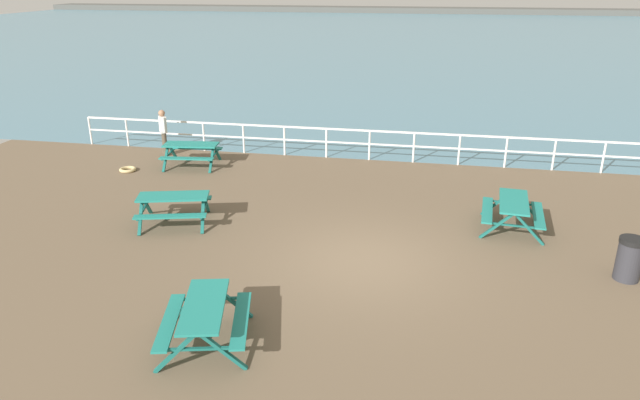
# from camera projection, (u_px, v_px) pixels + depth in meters

# --- Properties ---
(ground_plane) EXTENTS (30.00, 24.00, 0.20)m
(ground_plane) POSITION_uv_depth(u_px,v_px,m) (364.00, 265.00, 13.21)
(ground_plane) COLOR brown
(sea_band) EXTENTS (142.00, 90.00, 0.01)m
(sea_band) POSITION_uv_depth(u_px,v_px,m) (424.00, 37.00, 61.44)
(sea_band) COLOR teal
(sea_band) RESTS_ON ground
(distant_shoreline) EXTENTS (142.00, 6.00, 1.80)m
(distant_shoreline) POSITION_uv_depth(u_px,v_px,m) (430.00, 13.00, 100.78)
(distant_shoreline) COLOR #4C4C47
(distant_shoreline) RESTS_ON ground
(seaward_railing) EXTENTS (23.07, 0.07, 1.08)m
(seaward_railing) POSITION_uv_depth(u_px,v_px,m) (392.00, 141.00, 19.99)
(seaward_railing) COLOR white
(seaward_railing) RESTS_ON ground
(picnic_table_near_left) EXTENTS (2.13, 1.92, 0.80)m
(picnic_table_near_left) POSITION_uv_depth(u_px,v_px,m) (174.00, 202.00, 14.97)
(picnic_table_near_left) COLOR #1E7A70
(picnic_table_near_left) RESTS_ON ground
(picnic_table_near_right) EXTENTS (1.97, 1.73, 0.80)m
(picnic_table_near_right) POSITION_uv_depth(u_px,v_px,m) (191.00, 149.00, 19.54)
(picnic_table_near_right) COLOR #1E7A70
(picnic_table_near_right) RESTS_ON ground
(picnic_table_mid_centre) EXTENTS (1.69, 1.93, 0.80)m
(picnic_table_mid_centre) POSITION_uv_depth(u_px,v_px,m) (513.00, 208.00, 14.63)
(picnic_table_mid_centre) COLOR #1E7A70
(picnic_table_mid_centre) RESTS_ON ground
(picnic_table_far_left) EXTENTS (1.89, 2.11, 0.80)m
(picnic_table_far_left) POSITION_uv_depth(u_px,v_px,m) (205.00, 314.00, 10.03)
(picnic_table_far_left) COLOR #1E7A70
(picnic_table_far_left) RESTS_ON ground
(visitor) EXTENTS (0.38, 0.45, 1.66)m
(visitor) POSITION_uv_depth(u_px,v_px,m) (163.00, 130.00, 20.56)
(visitor) COLOR #4C4233
(visitor) RESTS_ON ground
(litter_bin) EXTENTS (0.55, 0.55, 0.95)m
(litter_bin) POSITION_uv_depth(u_px,v_px,m) (629.00, 259.00, 12.21)
(litter_bin) COLOR #2D2D33
(litter_bin) RESTS_ON ground
(rope_coil) EXTENTS (0.55, 0.55, 0.11)m
(rope_coil) POSITION_uv_depth(u_px,v_px,m) (128.00, 170.00, 19.19)
(rope_coil) COLOR tan
(rope_coil) RESTS_ON ground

